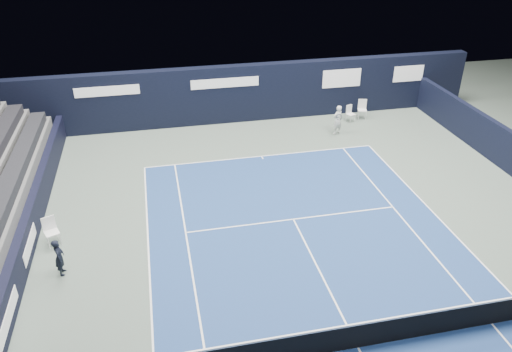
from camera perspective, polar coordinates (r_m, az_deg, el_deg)
The scene contains 11 objects.
ground at distance 15.97m, azimuth 8.78°, elevation -13.60°, with size 48.00×48.00×0.00m, color #4C5A52.
court_surface at distance 14.68m, azimuth 11.59°, elevation -18.67°, with size 10.97×23.77×0.01m, color navy.
folding_chair_back_a at distance 28.02m, azimuth 10.65°, elevation 7.38°, with size 0.51×0.53×0.91m.
folding_chair_back_b at distance 28.56m, azimuth 12.05°, elevation 7.65°, with size 0.57×0.56×1.06m.
line_judge_chair at distance 19.03m, azimuth -22.43°, elevation -5.62°, with size 0.60×0.59×1.05m.
line_judge at distance 17.44m, azimuth -21.55°, elevation -8.62°, with size 0.48×0.32×1.32m, color black.
court_markings at distance 14.68m, azimuth 11.59°, elevation -18.66°, with size 11.03×23.83×0.00m.
tennis_net at distance 14.32m, azimuth 11.80°, elevation -17.31°, with size 12.90×0.10×1.10m.
back_sponsor_wall at distance 27.34m, azimuth -1.51°, elevation 9.45°, with size 26.00×0.63×3.10m.
side_barrier_left at distance 18.53m, azimuth -24.95°, elevation -7.21°, with size 0.33×22.00×1.20m.
tennis_player at distance 26.22m, azimuth 9.30°, elevation 6.36°, with size 0.66×0.89×1.54m.
Camera 1 is at (-4.78, -8.81, 10.74)m, focal length 35.00 mm.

